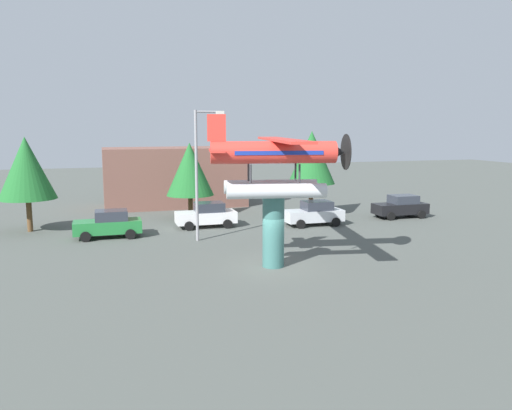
% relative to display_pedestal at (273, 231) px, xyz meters
% --- Properties ---
extents(ground_plane, '(140.00, 140.00, 0.00)m').
position_rel_display_pedestal_xyz_m(ground_plane, '(0.00, 0.00, -1.81)').
color(ground_plane, '#4C514C').
extents(display_pedestal, '(1.10, 1.10, 3.63)m').
position_rel_display_pedestal_xyz_m(display_pedestal, '(0.00, 0.00, 0.00)').
color(display_pedestal, '#386B66').
rests_on(display_pedestal, ground).
extents(floatplane_monument, '(7.12, 10.43, 4.00)m').
position_rel_display_pedestal_xyz_m(floatplane_monument, '(0.13, -0.02, 3.49)').
color(floatplane_monument, silver).
rests_on(floatplane_monument, display_pedestal).
extents(car_near_green, '(4.20, 2.02, 1.76)m').
position_rel_display_pedestal_xyz_m(car_near_green, '(-7.86, 9.58, -0.93)').
color(car_near_green, '#237A38').
rests_on(car_near_green, ground).
extents(car_mid_white, '(4.20, 2.02, 1.76)m').
position_rel_display_pedestal_xyz_m(car_mid_white, '(-1.16, 11.16, -0.93)').
color(car_mid_white, white).
rests_on(car_mid_white, ground).
extents(car_far_silver, '(4.20, 2.02, 1.76)m').
position_rel_display_pedestal_xyz_m(car_far_silver, '(6.41, 9.61, -0.93)').
color(car_far_silver, silver).
rests_on(car_far_silver, ground).
extents(car_distant_black, '(4.20, 2.02, 1.76)m').
position_rel_display_pedestal_xyz_m(car_distant_black, '(14.15, 10.59, -0.93)').
color(car_distant_black, black).
rests_on(car_distant_black, ground).
extents(streetlight_primary, '(1.84, 0.28, 8.03)m').
position_rel_display_pedestal_xyz_m(streetlight_primary, '(-2.39, 7.04, 2.84)').
color(streetlight_primary, gray).
rests_on(streetlight_primary, ground).
extents(storefront_building, '(12.29, 5.52, 5.21)m').
position_rel_display_pedestal_xyz_m(storefront_building, '(-1.88, 22.00, 0.79)').
color(storefront_building, brown).
rests_on(storefront_building, ground).
extents(tree_west, '(3.76, 3.76, 6.40)m').
position_rel_display_pedestal_xyz_m(tree_west, '(-12.93, 13.17, 2.49)').
color(tree_west, brown).
rests_on(tree_west, ground).
extents(tree_east, '(3.64, 3.64, 5.85)m').
position_rel_display_pedestal_xyz_m(tree_east, '(-1.64, 15.07, 2.00)').
color(tree_east, brown).
rests_on(tree_east, ground).
extents(tree_center_back, '(3.73, 3.73, 6.72)m').
position_rel_display_pedestal_xyz_m(tree_center_back, '(7.81, 13.57, 2.82)').
color(tree_center_back, brown).
rests_on(tree_center_back, ground).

